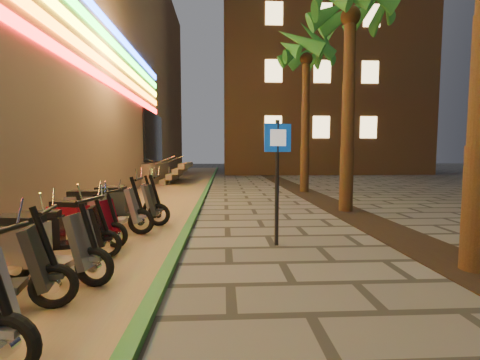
{
  "coord_description": "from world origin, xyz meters",
  "views": [
    {
      "loc": [
        -0.08,
        -2.42,
        1.7
      ],
      "look_at": [
        0.24,
        3.99,
        1.2
      ],
      "focal_mm": 24.0,
      "sensor_mm": 36.0,
      "label": 1
    }
  ],
  "objects": [
    {
      "name": "scooter_6",
      "position": [
        -2.54,
        1.81,
        0.52
      ],
      "size": [
        1.7,
        0.69,
        1.19
      ],
      "rotation": [
        0.0,
        0.0,
        -0.15
      ],
      "color": "black",
      "rests_on": "ground"
    },
    {
      "name": "scooter_9",
      "position": [
        -2.69,
        4.41,
        0.54
      ],
      "size": [
        1.77,
        0.62,
        1.25
      ],
      "rotation": [
        0.0,
        0.0,
        0.03
      ],
      "color": "black",
      "rests_on": "ground"
    },
    {
      "name": "scooter_11",
      "position": [
        -2.78,
        6.14,
        0.51
      ],
      "size": [
        1.66,
        0.58,
        1.17
      ],
      "rotation": [
        0.0,
        0.0,
        0.08
      ],
      "color": "black",
      "rests_on": "ground"
    },
    {
      "name": "apartment_block",
      "position": [
        9.0,
        32.0,
        12.5
      ],
      "size": [
        18.0,
        16.06,
        25.0
      ],
      "color": "brown",
      "rests_on": "ground"
    },
    {
      "name": "parking_strip",
      "position": [
        -2.6,
        10.0,
        0.01
      ],
      "size": [
        3.4,
        60.0,
        0.01
      ],
      "primitive_type": "cube",
      "color": "#8C7251",
      "rests_on": "ground"
    },
    {
      "name": "planting_strip",
      "position": [
        3.6,
        5.0,
        0.01
      ],
      "size": [
        1.2,
        40.0,
        0.02
      ],
      "primitive_type": "cube",
      "color": "black",
      "rests_on": "ground"
    },
    {
      "name": "pedestrian_sign",
      "position": [
        0.91,
        3.48,
        1.52
      ],
      "size": [
        0.51,
        0.14,
        2.35
      ],
      "rotation": [
        0.0,
        0.0,
        0.21
      ],
      "color": "black",
      "rests_on": "ground"
    },
    {
      "name": "scooter_7",
      "position": [
        -2.72,
        2.68,
        0.47
      ],
      "size": [
        1.53,
        0.71,
        1.08
      ],
      "rotation": [
        0.0,
        0.0,
        0.22
      ],
      "color": "black",
      "rests_on": "ground"
    },
    {
      "name": "palm_d",
      "position": [
        3.6,
        12.0,
        5.94
      ],
      "size": [
        2.97,
        3.02,
        7.16
      ],
      "color": "#472D19",
      "rests_on": "ground"
    },
    {
      "name": "palm_c",
      "position": [
        3.6,
        7.0,
        5.73
      ],
      "size": [
        2.97,
        3.02,
        6.91
      ],
      "color": "#472D19",
      "rests_on": "ground"
    },
    {
      "name": "scooter_8",
      "position": [
        -2.77,
        3.64,
        0.47
      ],
      "size": [
        1.55,
        0.76,
        1.09
      ],
      "rotation": [
        0.0,
        0.0,
        -0.26
      ],
      "color": "black",
      "rests_on": "ground"
    },
    {
      "name": "scooter_10",
      "position": [
        -2.48,
        5.25,
        0.54
      ],
      "size": [
        1.75,
        0.61,
        1.24
      ],
      "rotation": [
        0.0,
        0.0,
        0.01
      ],
      "color": "black",
      "rests_on": "ground"
    },
    {
      "name": "green_curb",
      "position": [
        -0.9,
        10.0,
        0.05
      ],
      "size": [
        0.18,
        60.0,
        0.1
      ],
      "primitive_type": "cube",
      "color": "#25642B",
      "rests_on": "ground"
    }
  ]
}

